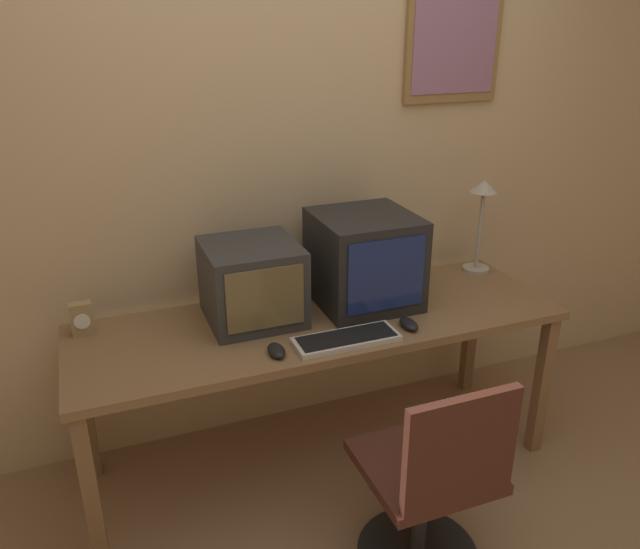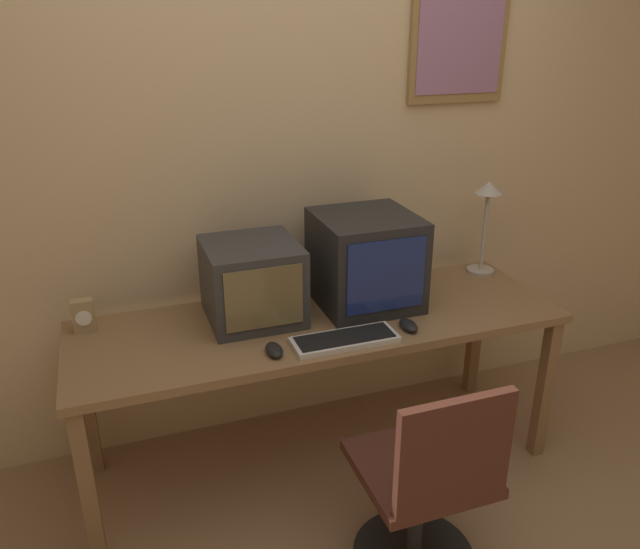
# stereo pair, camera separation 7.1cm
# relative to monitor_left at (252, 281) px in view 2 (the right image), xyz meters

# --- Properties ---
(wall_back) EXTENTS (8.00, 0.08, 2.60)m
(wall_back) POSITION_rel_monitor_left_xyz_m (0.27, 0.35, 0.40)
(wall_back) COLOR #D1B284
(wall_back) RESTS_ON ground_plane
(desk) EXTENTS (2.06, 0.67, 0.74)m
(desk) POSITION_rel_monitor_left_xyz_m (0.26, -0.11, -0.24)
(desk) COLOR olive
(desk) RESTS_ON ground_plane
(monitor_left) EXTENTS (0.38, 0.39, 0.33)m
(monitor_left) POSITION_rel_monitor_left_xyz_m (0.00, 0.00, 0.00)
(monitor_left) COLOR #333333
(monitor_left) RESTS_ON desk
(monitor_right) EXTENTS (0.42, 0.43, 0.40)m
(monitor_right) POSITION_rel_monitor_left_xyz_m (0.50, -0.02, 0.04)
(monitor_right) COLOR black
(monitor_right) RESTS_ON desk
(keyboard_main) EXTENTS (0.42, 0.15, 0.03)m
(keyboard_main) POSITION_rel_monitor_left_xyz_m (0.28, -0.34, -0.15)
(keyboard_main) COLOR beige
(keyboard_main) RESTS_ON desk
(mouse_near_keyboard) EXTENTS (0.06, 0.11, 0.04)m
(mouse_near_keyboard) POSITION_rel_monitor_left_xyz_m (0.57, -0.32, -0.15)
(mouse_near_keyboard) COLOR black
(mouse_near_keyboard) RESTS_ON desk
(mouse_far_corner) EXTENTS (0.06, 0.11, 0.04)m
(mouse_far_corner) POSITION_rel_monitor_left_xyz_m (-0.00, -0.33, -0.15)
(mouse_far_corner) COLOR black
(mouse_far_corner) RESTS_ON desk
(desk_clock) EXTENTS (0.09, 0.05, 0.14)m
(desk_clock) POSITION_rel_monitor_left_xyz_m (-0.67, 0.11, -0.10)
(desk_clock) COLOR #A38456
(desk_clock) RESTS_ON desk
(desk_lamp) EXTENTS (0.13, 0.13, 0.46)m
(desk_lamp) POSITION_rel_monitor_left_xyz_m (1.18, 0.11, 0.16)
(desk_lamp) COLOR #B2A899
(desk_lamp) RESTS_ON desk
(office_chair) EXTENTS (0.46, 0.46, 0.85)m
(office_chair) POSITION_rel_monitor_left_xyz_m (0.40, -0.82, -0.54)
(office_chair) COLOR black
(office_chair) RESTS_ON ground_plane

